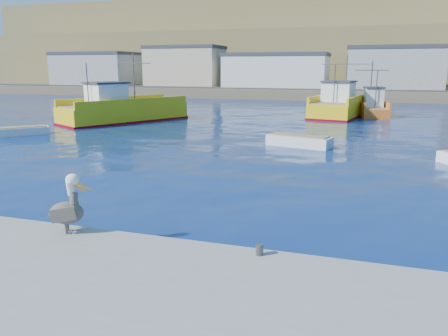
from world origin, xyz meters
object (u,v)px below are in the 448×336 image
skiff_left (23,132)px  skiff_mid (299,142)px  trawler_yellow_b (341,106)px  boat_orange (371,107)px  pelican (68,208)px  trawler_yellow_a (122,110)px

skiff_left → skiff_mid: 21.70m
trawler_yellow_b → skiff_left: size_ratio=3.53×
boat_orange → skiff_left: size_ratio=2.03×
skiff_mid → pelican: bearing=-102.1°
skiff_mid → skiff_left: bearing=-175.7°
trawler_yellow_a → trawler_yellow_b: trawler_yellow_a is taller
boat_orange → pelican: size_ratio=4.16×
skiff_mid → pelican: 19.79m
trawler_yellow_b → skiff_mid: size_ratio=2.83×
trawler_yellow_b → skiff_mid: (-1.74, -20.59, -0.80)m
trawler_yellow_b → pelican: 40.34m
trawler_yellow_b → skiff_mid: bearing=-94.8°
boat_orange → skiff_mid: bearing=-103.0°
skiff_left → skiff_mid: (21.64, 1.61, 0.04)m
boat_orange → trawler_yellow_b: bearing=-166.1°
trawler_yellow_a → pelican: trawler_yellow_a is taller
trawler_yellow_a → skiff_left: (-2.96, -10.23, -0.85)m
pelican → trawler_yellow_a: bearing=117.5°
trawler_yellow_a → pelican: bearing=-62.5°
trawler_yellow_b → boat_orange: 3.28m
trawler_yellow_a → skiff_left: bearing=-106.1°
boat_orange → skiff_mid: 21.94m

